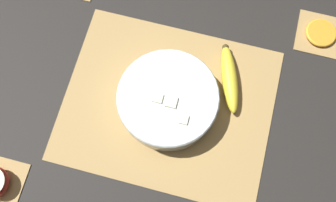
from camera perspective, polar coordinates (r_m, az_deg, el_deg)
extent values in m
plane|color=black|center=(0.99, 0.00, -0.55)|extent=(6.00, 6.00, 0.00)
cube|color=#A8844C|center=(0.99, 0.00, -0.50)|extent=(0.52, 0.42, 0.01)
cube|color=#4C381E|center=(1.01, -10.17, 2.07)|extent=(0.01, 0.41, 0.00)
cube|color=#4C381E|center=(1.00, -6.18, 1.08)|extent=(0.01, 0.41, 0.00)
cube|color=#4C381E|center=(0.99, -2.08, 0.05)|extent=(0.01, 0.41, 0.00)
cube|color=#4C381E|center=(0.98, 2.09, -0.99)|extent=(0.01, 0.41, 0.00)
cube|color=#4C381E|center=(0.98, 6.28, -2.03)|extent=(0.01, 0.41, 0.00)
cube|color=#4C381E|center=(0.99, 10.45, -3.06)|extent=(0.01, 0.41, 0.00)
cube|color=#4C381E|center=(1.02, -22.96, -11.10)|extent=(0.00, 0.12, 0.00)
cube|color=#4C381E|center=(1.01, -21.74, -11.54)|extent=(0.00, 0.12, 0.00)
cube|color=#A8844C|center=(1.13, 21.18, 9.03)|extent=(0.12, 0.12, 0.01)
cube|color=#4C381E|center=(1.12, 19.74, 9.51)|extent=(0.00, 0.12, 0.00)
cube|color=#4C381E|center=(1.13, 21.21, 9.07)|extent=(0.00, 0.12, 0.00)
cube|color=#4C381E|center=(1.14, 22.65, 8.64)|extent=(0.00, 0.12, 0.00)
cylinder|color=silver|center=(0.95, 0.00, 0.12)|extent=(0.24, 0.24, 0.07)
torus|color=silver|center=(0.93, 0.00, 0.58)|extent=(0.25, 0.25, 0.01)
cylinder|color=beige|center=(0.94, -0.54, 1.27)|extent=(0.03, 0.03, 0.01)
cylinder|color=beige|center=(0.96, 4.66, -0.85)|extent=(0.03, 0.03, 0.01)
cylinder|color=beige|center=(0.96, 3.59, 4.13)|extent=(0.03, 0.03, 0.01)
cylinder|color=beige|center=(0.91, -2.36, -4.31)|extent=(0.03, 0.03, 0.01)
cylinder|color=beige|center=(0.94, 3.45, -0.03)|extent=(0.02, 0.02, 0.01)
cylinder|color=beige|center=(0.96, 0.80, 6.03)|extent=(0.03, 0.03, 0.01)
cylinder|color=beige|center=(0.97, 1.67, 4.19)|extent=(0.03, 0.03, 0.01)
cylinder|color=beige|center=(0.96, 0.22, -0.54)|extent=(0.03, 0.03, 0.01)
cylinder|color=beige|center=(0.92, -3.37, -0.14)|extent=(0.03, 0.03, 0.01)
cylinder|color=beige|center=(0.93, -0.78, -5.03)|extent=(0.03, 0.03, 0.01)
cube|color=beige|center=(0.92, -1.46, 0.27)|extent=(0.02, 0.02, 0.02)
cube|color=beige|center=(0.92, 0.46, -0.31)|extent=(0.03, 0.03, 0.03)
cube|color=beige|center=(0.98, -1.94, 4.04)|extent=(0.03, 0.03, 0.03)
cube|color=beige|center=(0.93, -4.59, -1.62)|extent=(0.02, 0.02, 0.02)
cube|color=beige|center=(0.91, 2.21, -2.80)|extent=(0.02, 0.02, 0.02)
cube|color=beige|center=(0.95, -3.58, 3.37)|extent=(0.02, 0.02, 0.02)
cube|color=beige|center=(0.93, 1.42, -4.73)|extent=(0.03, 0.03, 0.03)
cube|color=beige|center=(0.96, 0.45, -2.76)|extent=(0.02, 0.02, 0.02)
ellipsoid|color=orange|center=(0.93, -2.54, -1.88)|extent=(0.04, 0.02, 0.02)
ellipsoid|color=orange|center=(0.95, 0.00, 4.16)|extent=(0.03, 0.02, 0.01)
ellipsoid|color=orange|center=(0.95, 4.46, 2.00)|extent=(0.03, 0.02, 0.01)
ellipsoid|color=orange|center=(0.96, -1.32, 2.15)|extent=(0.03, 0.02, 0.01)
ellipsoid|color=orange|center=(0.95, -2.30, -1.28)|extent=(0.03, 0.01, 0.01)
ellipsoid|color=red|center=(0.96, 3.09, 1.91)|extent=(0.03, 0.01, 0.01)
ellipsoid|color=red|center=(0.93, 0.35, -3.43)|extent=(0.02, 0.01, 0.01)
ellipsoid|color=yellow|center=(1.00, 8.90, 3.23)|extent=(0.09, 0.18, 0.04)
sphere|color=#473819|center=(1.03, 8.35, 7.70)|extent=(0.02, 0.02, 0.02)
cylinder|color=orange|center=(1.13, 21.32, 9.21)|extent=(0.07, 0.07, 0.01)
torus|color=#F4A82D|center=(1.13, 21.32, 9.21)|extent=(0.08, 0.08, 0.01)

